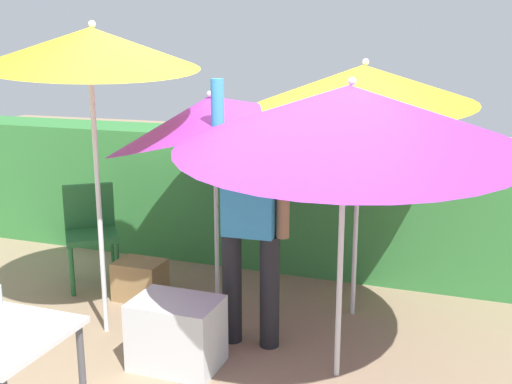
# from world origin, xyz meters

# --- Properties ---
(ground_plane) EXTENTS (24.00, 24.00, 0.00)m
(ground_plane) POSITION_xyz_m (0.00, 0.00, 0.00)
(ground_plane) COLOR #9E8466
(hedge_row) EXTENTS (8.00, 0.70, 1.28)m
(hedge_row) POSITION_xyz_m (0.00, 1.93, 0.64)
(hedge_row) COLOR #38843D
(hedge_row) RESTS_ON ground_plane
(umbrella_rainbow) EXTENTS (1.66, 1.68, 2.04)m
(umbrella_rainbow) POSITION_xyz_m (0.60, 0.94, 1.81)
(umbrella_rainbow) COLOR silver
(umbrella_rainbow) RESTS_ON ground_plane
(umbrella_orange) EXTENTS (2.11, 2.12, 1.98)m
(umbrella_orange) POSITION_xyz_m (0.69, -0.02, 1.69)
(umbrella_orange) COLOR silver
(umbrella_orange) RESTS_ON ground_plane
(umbrella_yellow) EXTENTS (1.78, 1.75, 1.93)m
(umbrella_yellow) POSITION_xyz_m (-0.53, 0.76, 1.56)
(umbrella_yellow) COLOR silver
(umbrella_yellow) RESTS_ON ground_plane
(umbrella_navy) EXTENTS (1.51, 1.50, 2.33)m
(umbrella_navy) POSITION_xyz_m (-1.09, 0.02, 2.08)
(umbrella_navy) COLOR silver
(umbrella_navy) RESTS_ON ground_plane
(person_vendor) EXTENTS (0.55, 0.24, 1.88)m
(person_vendor) POSITION_xyz_m (-0.01, 0.20, 0.93)
(person_vendor) COLOR black
(person_vendor) RESTS_ON ground_plane
(chair_plastic) EXTENTS (0.62, 0.62, 0.89)m
(chair_plastic) POSITION_xyz_m (-1.75, 0.80, 0.51)
(chair_plastic) COLOR #236633
(chair_plastic) RESTS_ON ground_plane
(cooler_box) EXTENTS (0.57, 0.40, 0.47)m
(cooler_box) POSITION_xyz_m (-0.36, -0.26, 0.23)
(cooler_box) COLOR silver
(cooler_box) RESTS_ON ground_plane
(crate_cardboard) EXTENTS (0.40, 0.30, 0.33)m
(crate_cardboard) POSITION_xyz_m (-1.16, 0.63, 0.17)
(crate_cardboard) COLOR #9E7A4C
(crate_cardboard) RESTS_ON ground_plane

